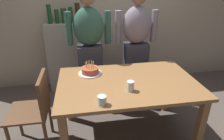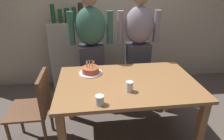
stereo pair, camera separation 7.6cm
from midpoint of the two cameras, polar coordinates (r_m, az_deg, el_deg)
The scene contains 10 objects.
ground_plane at distance 2.53m, azimuth 4.92°, elevation -18.40°, with size 10.00×10.00×0.00m, color #564C44.
back_wall at distance 3.40m, azimuth 0.25°, elevation 17.53°, with size 5.20×0.10×2.60m, color tan.
dining_table at distance 2.14m, azimuth 5.54°, elevation -5.73°, with size 1.50×0.96×0.74m.
birthday_cake at distance 2.26m, azimuth -5.40°, elevation -0.17°, with size 0.27×0.27×0.15m.
water_glass_near at distance 1.90m, azimuth 6.32°, elevation -4.89°, with size 0.07×0.07×0.10m, color silver.
water_glass_far at distance 1.70m, azimuth -2.38°, elevation -8.92°, with size 0.08×0.08×0.09m, color silver.
person_man_bearded at distance 2.72m, azimuth -5.26°, elevation 6.37°, with size 0.61×0.27×1.66m.
person_woman_cardigan at distance 2.82m, azimuth 8.52°, elevation 6.86°, with size 0.61×0.27×1.66m.
dining_chair at distance 2.24m, azimuth -20.56°, elevation -9.64°, with size 0.42×0.42×0.87m.
shelf_cabinet at distance 3.34m, azimuth -10.52°, elevation 4.32°, with size 0.75×0.30×1.43m.
Camera 2 is at (-0.39, -1.81, 1.72)m, focal length 30.87 mm.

